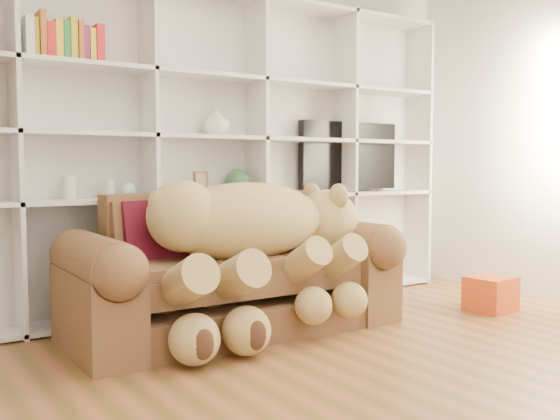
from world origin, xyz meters
TOP-DOWN VIEW (x-y plane):
  - floor at (0.00, 0.00)m, footprint 5.00×5.00m
  - wall_back at (0.00, 2.50)m, footprint 5.00×0.02m
  - bookshelf at (-0.24, 2.36)m, footprint 4.43×0.35m
  - sofa at (-0.11, 1.69)m, footprint 2.15×0.93m
  - teddy_bear at (-0.06, 1.51)m, footprint 1.70×0.91m
  - throw_pillow at (-0.60, 1.84)m, footprint 0.40×0.23m
  - gift_box at (1.78, 1.11)m, footprint 0.35×0.33m
  - tv at (1.41, 2.35)m, footprint 1.02×0.18m
  - picture_frame at (-0.04, 2.30)m, footprint 0.14×0.08m
  - green_vase at (0.28, 2.30)m, footprint 0.20×0.20m
  - figurine_tall at (-0.99, 2.30)m, footprint 0.10×0.10m
  - figurine_short at (-0.73, 2.30)m, footprint 0.08×0.08m
  - snow_globe at (-0.59, 2.30)m, footprint 0.10×0.10m
  - shelf_vase at (0.09, 2.30)m, footprint 0.23×0.23m

SIDE VIEW (x-z plane):
  - floor at x=0.00m, z-range 0.00..0.00m
  - gift_box at x=1.78m, z-range 0.00..0.26m
  - sofa at x=-0.11m, z-range -0.11..0.79m
  - teddy_bear at x=-0.06m, z-range 0.15..1.13m
  - throw_pillow at x=-0.60m, z-range 0.45..0.87m
  - snow_globe at x=-0.59m, z-range 0.87..0.97m
  - figurine_short at x=-0.73m, z-range 0.86..0.99m
  - figurine_tall at x=-0.99m, z-range 0.86..1.03m
  - picture_frame at x=-0.04m, z-range 0.87..1.05m
  - green_vase at x=0.28m, z-range 0.86..1.06m
  - tv at x=1.41m, z-range 0.86..1.46m
  - bookshelf at x=-0.24m, z-range 0.11..2.51m
  - wall_back at x=0.00m, z-range 0.00..2.70m
  - shelf_vase at x=0.09m, z-range 1.31..1.52m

